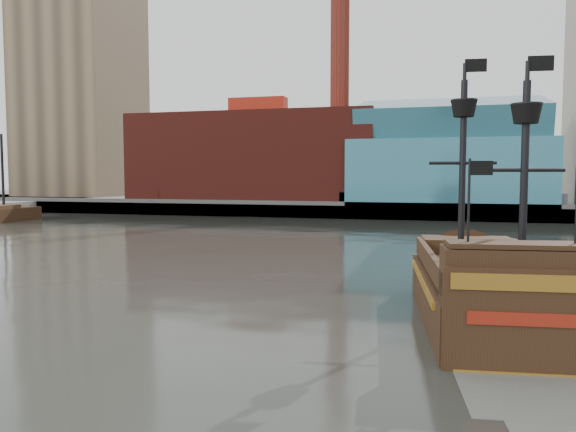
% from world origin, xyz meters
% --- Properties ---
extents(ground, '(400.00, 400.00, 0.00)m').
position_xyz_m(ground, '(0.00, 0.00, 0.00)').
color(ground, '#242621').
rests_on(ground, ground).
extents(promenade_far, '(220.00, 60.00, 2.00)m').
position_xyz_m(promenade_far, '(0.00, 92.00, 1.00)').
color(promenade_far, slate).
rests_on(promenade_far, ground).
extents(seawall, '(220.00, 1.00, 2.60)m').
position_xyz_m(seawall, '(0.00, 62.50, 1.30)').
color(seawall, '#4C4C49').
rests_on(seawall, ground).
extents(skyline, '(149.00, 45.00, 62.00)m').
position_xyz_m(skyline, '(5.21, 84.56, 24.55)').
color(skyline, '#7D694B').
rests_on(skyline, promenade_far).
extents(pirate_ship, '(7.17, 17.93, 13.06)m').
position_xyz_m(pirate_ship, '(11.17, 4.68, 1.18)').
color(pirate_ship, black).
rests_on(pirate_ship, ground).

